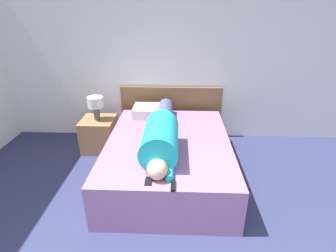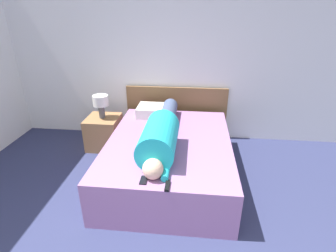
# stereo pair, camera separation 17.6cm
# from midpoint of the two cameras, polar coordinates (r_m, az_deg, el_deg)

# --- Properties ---
(wall_back) EXTENTS (6.38, 0.06, 2.60)m
(wall_back) POSITION_cam_midpoint_polar(r_m,az_deg,el_deg) (4.06, -0.43, 14.95)
(wall_back) COLOR white
(wall_back) RESTS_ON ground_plane
(bed) EXTENTS (1.47, 1.95, 0.51)m
(bed) POSITION_cam_midpoint_polar(r_m,az_deg,el_deg) (3.30, -1.44, -6.96)
(bed) COLOR #936699
(bed) RESTS_ON ground_plane
(headboard) EXTENTS (1.59, 0.04, 0.84)m
(headboard) POSITION_cam_midpoint_polar(r_m,az_deg,el_deg) (4.23, -0.51, 2.96)
(headboard) COLOR brown
(headboard) RESTS_ON ground_plane
(nightstand) EXTENTS (0.47, 0.48, 0.48)m
(nightstand) POSITION_cam_midpoint_polar(r_m,az_deg,el_deg) (4.07, -15.94, -1.72)
(nightstand) COLOR olive
(nightstand) RESTS_ON ground_plane
(table_lamp) EXTENTS (0.22, 0.22, 0.34)m
(table_lamp) POSITION_cam_midpoint_polar(r_m,az_deg,el_deg) (3.89, -16.75, 4.61)
(table_lamp) COLOR #4C4C51
(table_lamp) RESTS_ON nightstand
(person_lying) EXTENTS (0.38, 1.81, 0.38)m
(person_lying) POSITION_cam_midpoint_polar(r_m,az_deg,el_deg) (2.96, -3.13, -1.66)
(person_lying) COLOR #DBB293
(person_lying) RESTS_ON bed
(pillow_near_headboard) EXTENTS (0.51, 0.38, 0.15)m
(pillow_near_headboard) POSITION_cam_midpoint_polar(r_m,az_deg,el_deg) (3.84, -4.99, 3.20)
(pillow_near_headboard) COLOR silver
(pillow_near_headboard) RESTS_ON bed
(tv_remote) EXTENTS (0.04, 0.15, 0.02)m
(tv_remote) POSITION_cam_midpoint_polar(r_m,az_deg,el_deg) (2.40, -1.05, -12.87)
(tv_remote) COLOR black
(tv_remote) RESTS_ON bed
(cell_phone) EXTENTS (0.06, 0.13, 0.01)m
(cell_phone) POSITION_cam_midpoint_polar(r_m,az_deg,el_deg) (2.47, -6.36, -11.87)
(cell_phone) COLOR black
(cell_phone) RESTS_ON bed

